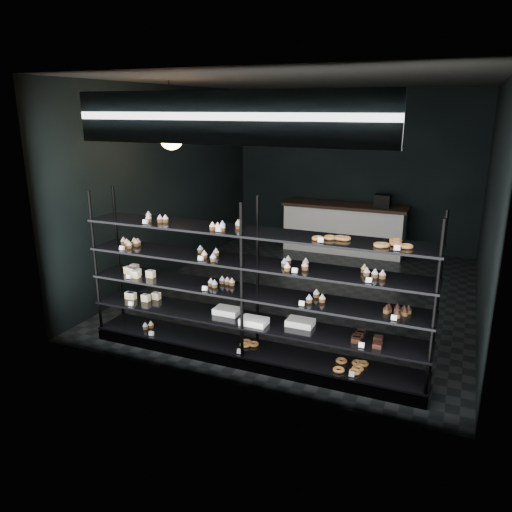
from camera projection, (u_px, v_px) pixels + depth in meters
room at (311, 193)px, 7.57m from camera, size 5.01×6.01×3.20m
display_shelf at (248, 310)px, 5.67m from camera, size 4.00×0.50×1.91m
signage at (223, 118)px, 4.66m from camera, size 3.30×0.05×0.50m
pendant_lamp at (171, 138)px, 6.68m from camera, size 0.32×0.32×0.89m
service_counter at (344, 228)px, 10.10m from camera, size 2.47×0.65×1.23m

